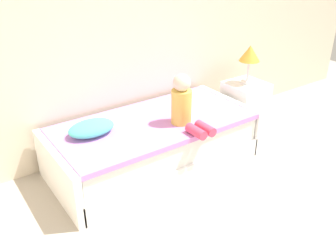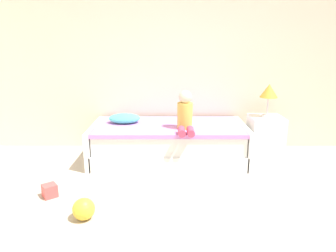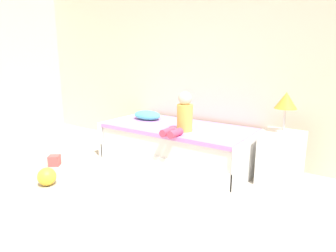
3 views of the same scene
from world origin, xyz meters
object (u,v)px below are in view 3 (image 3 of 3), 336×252
Objects in this scene: nightstand at (281,158)px; toy_block at (54,160)px; child_figure at (183,116)px; toy_ball at (47,177)px; pillow at (147,115)px; bed at (178,144)px; table_lamp at (286,102)px.

nightstand is 2.86m from toy_block.
nightstand is 1.18× the size of child_figure.
toy_ball is 1.51× the size of toy_block.
pillow is 2.13× the size of toy_ball.
pillow is 1.69m from toy_ball.
child_figure is 3.72× the size of toy_block.
child_figure reaches higher than bed.
table_lamp is (0.00, 0.00, 0.64)m from nightstand.
nightstand is 4.38× the size of toy_block.
toy_ball is at bearing -143.84° from table_lamp.
table_lamp reaches higher than toy_block.
child_figure is at bearing -166.30° from table_lamp.
table_lamp is 2.18× the size of toy_ball.
nightstand is 1.36× the size of pillow.
bed is at bearing -177.88° from table_lamp.
table_lamp reaches higher than child_figure.
bed is 4.80× the size of pillow.
toy_ball is (-2.14, -1.56, -0.20)m from nightstand.
child_figure is 0.90m from pillow.
toy_block is (-1.48, -0.86, -0.64)m from child_figure.
pillow is at bearing 83.95° from toy_ball.
toy_block is at bearing -156.52° from nightstand.
child_figure is 1.73m from toy_ball.
bed is at bearing 40.62° from toy_block.
bed is at bearing -177.88° from nightstand.
table_lamp reaches higher than bed.
table_lamp is (1.35, 0.05, 0.69)m from bed.
toy_block is at bearing -118.66° from pillow.
toy_ball is at bearing -127.83° from child_figure.
toy_ball is at bearing -41.71° from toy_block.
bed is 10.21× the size of toy_ball.
pillow is (-0.83, 0.33, -0.14)m from child_figure.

